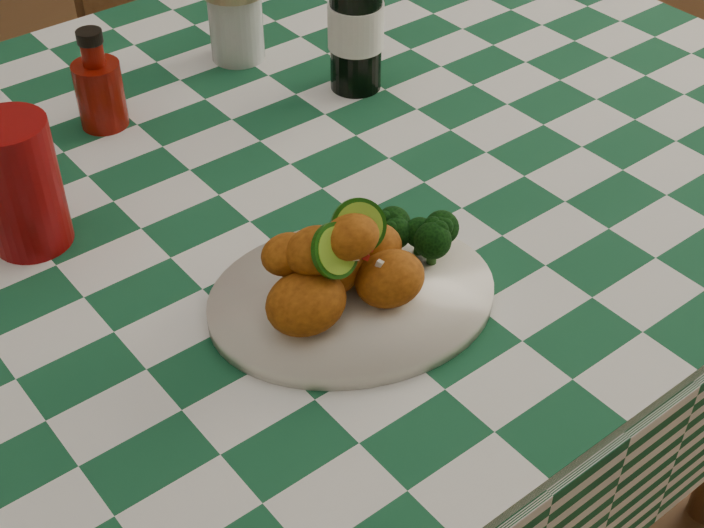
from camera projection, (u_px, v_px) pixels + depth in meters
dining_table at (243, 418)px, 1.40m from camera, size 1.66×1.06×0.79m
plate at (352, 299)px, 0.99m from camera, size 0.36×0.32×0.02m
fried_chicken_pile at (346, 258)px, 0.95m from camera, size 0.15×0.11×0.10m
broccoli_side at (413, 231)px, 1.02m from camera, size 0.07×0.07×0.05m
red_tumbler at (20, 185)px, 1.03m from camera, size 0.09×0.09×0.15m
ketchup_bottle at (97, 79)px, 1.22m from camera, size 0.06×0.06×0.13m
mason_jar at (236, 21)px, 1.36m from camera, size 0.10×0.10×0.11m
beer_bottle at (356, 1)px, 1.25m from camera, size 0.08×0.08×0.25m
wooden_chair_right at (244, 63)px, 1.95m from camera, size 0.47×0.50×1.02m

